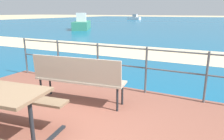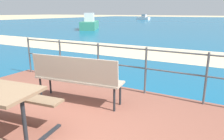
# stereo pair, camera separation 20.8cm
# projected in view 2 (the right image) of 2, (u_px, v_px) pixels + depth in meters

# --- Properties ---
(sea_water) EXTENTS (90.00, 90.00, 0.01)m
(sea_water) POSITION_uv_depth(u_px,v_px,m) (220.00, 23.00, 36.57)
(sea_water) COLOR #145B84
(sea_water) RESTS_ON ground
(beach_strip) EXTENTS (54.03, 3.68, 0.01)m
(beach_strip) POSITION_uv_depth(u_px,v_px,m) (173.00, 55.00, 9.11)
(beach_strip) COLOR beige
(beach_strip) RESTS_ON ground
(park_bench) EXTENTS (1.79, 0.62, 0.92)m
(park_bench) POSITION_uv_depth(u_px,v_px,m) (76.00, 75.00, 4.00)
(park_bench) COLOR tan
(park_bench) RESTS_ON patio_paving
(railing_fence) EXTENTS (5.94, 0.04, 1.00)m
(railing_fence) POSITION_uv_depth(u_px,v_px,m) (121.00, 62.00, 4.75)
(railing_fence) COLOR #4C5156
(railing_fence) RESTS_ON patio_paving
(boat_near) EXTENTS (3.65, 1.54, 1.25)m
(boat_near) POSITION_uv_depth(u_px,v_px,m) (143.00, 18.00, 50.56)
(boat_near) COLOR silver
(boat_near) RESTS_ON sea_water
(boat_far) EXTENTS (3.60, 5.32, 1.68)m
(boat_far) POSITION_uv_depth(u_px,v_px,m) (90.00, 24.00, 22.78)
(boat_far) COLOR #338466
(boat_far) RESTS_ON sea_water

